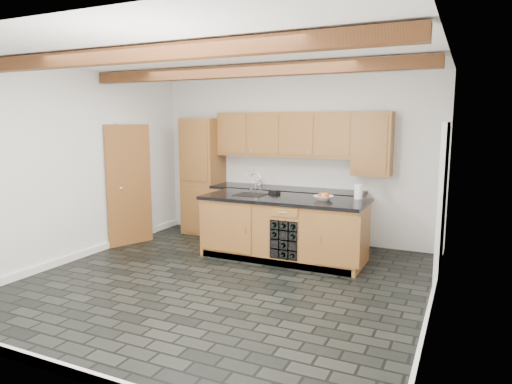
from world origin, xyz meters
TOP-DOWN VIEW (x-y plane):
  - ground at (0.00, 0.00)m, footprint 5.00×5.00m
  - room_shell at (-0.09, 0.53)m, footprint 5.01×5.00m
  - back_cabinetry at (-0.38, 2.24)m, footprint 3.65×0.62m
  - island at (0.31, 1.28)m, footprint 2.48×0.96m
  - faucet at (-0.25, 1.33)m, footprint 0.45×0.40m
  - kitchen_scale at (0.05, 1.53)m, footprint 0.20×0.16m
  - fruit_bowl at (0.91, 1.31)m, footprint 0.29×0.29m
  - fruit_cluster at (0.91, 1.31)m, footprint 0.16×0.17m
  - paper_towel at (1.33, 1.62)m, footprint 0.12×0.12m
  - mug at (-0.59, 2.33)m, footprint 0.14×0.14m

SIDE VIEW (x-z plane):
  - ground at x=0.00m, z-range 0.00..0.00m
  - island at x=0.31m, z-range 0.00..0.93m
  - kitchen_scale at x=0.05m, z-range 0.93..0.98m
  - fruit_bowl at x=0.91m, z-range 0.93..1.00m
  - faucet at x=-0.25m, z-range 0.79..1.14m
  - back_cabinetry at x=-0.38m, z-range -0.12..2.08m
  - mug at x=-0.59m, z-range 0.93..1.03m
  - fruit_cluster at x=0.91m, z-range 0.96..1.03m
  - paper_towel at x=1.33m, z-range 0.93..1.14m
  - room_shell at x=-0.09m, z-range -0.97..4.03m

